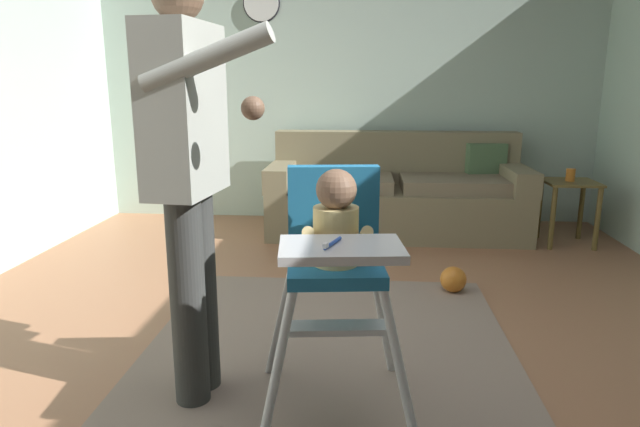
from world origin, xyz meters
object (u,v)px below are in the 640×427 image
(toy_ball, at_px, (453,279))
(side_table, at_px, (569,198))
(high_chair, at_px, (335,244))
(adult_standing, at_px, (189,170))
(sippy_cup, at_px, (570,175))
(couch, at_px, (397,195))
(wall_clock, at_px, (261,3))

(toy_ball, distance_m, side_table, 1.61)
(high_chair, distance_m, side_table, 3.06)
(adult_standing, distance_m, sippy_cup, 3.38)
(side_table, relative_size, sippy_cup, 5.20)
(couch, xyz_separation_m, side_table, (1.36, -0.28, 0.05))
(high_chair, xyz_separation_m, toy_ball, (0.67, 1.32, -0.60))
(couch, height_order, toy_ball, couch)
(wall_clock, bearing_deg, sippy_cup, -16.23)
(toy_ball, xyz_separation_m, side_table, (1.08, 1.16, 0.30))
(high_chair, relative_size, adult_standing, 0.58)
(side_table, xyz_separation_m, sippy_cup, (-0.01, 0.00, 0.19))
(couch, xyz_separation_m, toy_ball, (0.28, -1.44, -0.25))
(couch, height_order, sippy_cup, couch)
(couch, distance_m, side_table, 1.39)
(sippy_cup, height_order, wall_clock, wall_clock)
(side_table, distance_m, wall_clock, 3.16)
(toy_ball, height_order, side_table, side_table)
(couch, distance_m, sippy_cup, 1.40)
(adult_standing, height_order, toy_ball, adult_standing)
(side_table, bearing_deg, couch, 168.36)
(toy_ball, bearing_deg, wall_clock, 128.53)
(adult_standing, bearing_deg, toy_ball, 51.31)
(sippy_cup, relative_size, wall_clock, 0.30)
(couch, distance_m, toy_ball, 1.49)
(couch, bearing_deg, sippy_cup, 78.30)
(wall_clock, bearing_deg, toy_ball, -51.47)
(side_table, height_order, wall_clock, wall_clock)
(couch, height_order, side_table, couch)
(toy_ball, bearing_deg, couch, 101.09)
(high_chair, relative_size, toy_ball, 6.02)
(wall_clock, bearing_deg, high_chair, -75.20)
(adult_standing, bearing_deg, sippy_cup, 52.22)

